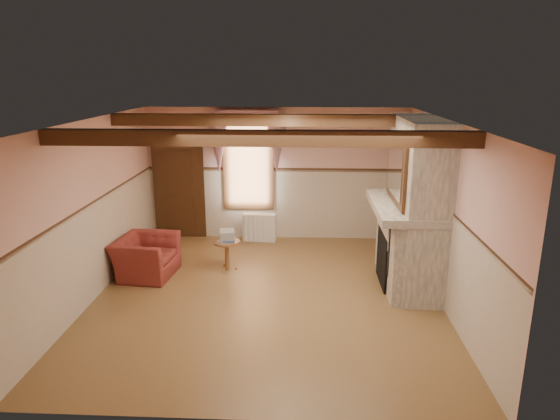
{
  "coord_description": "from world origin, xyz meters",
  "views": [
    {
      "loc": [
        0.57,
        -7.39,
        3.5
      ],
      "look_at": [
        0.18,
        0.8,
        1.22
      ],
      "focal_mm": 32.0,
      "sensor_mm": 36.0,
      "label": 1
    }
  ],
  "objects_px": {
    "armchair": "(146,257)",
    "mantel_clock": "(397,186)",
    "side_table": "(227,255)",
    "oil_lamp": "(402,190)",
    "radiator": "(260,227)",
    "bowl": "(404,198)"
  },
  "relations": [
    {
      "from": "radiator",
      "to": "oil_lamp",
      "type": "xyz_separation_m",
      "value": [
        2.6,
        -1.73,
        1.26
      ]
    },
    {
      "from": "side_table",
      "to": "bowl",
      "type": "height_order",
      "value": "bowl"
    },
    {
      "from": "side_table",
      "to": "oil_lamp",
      "type": "distance_m",
      "value": 3.31
    },
    {
      "from": "side_table",
      "to": "radiator",
      "type": "bearing_deg",
      "value": 74.44
    },
    {
      "from": "radiator",
      "to": "side_table",
      "type": "bearing_deg",
      "value": -101.85
    },
    {
      "from": "mantel_clock",
      "to": "armchair",
      "type": "bearing_deg",
      "value": -171.52
    },
    {
      "from": "mantel_clock",
      "to": "oil_lamp",
      "type": "height_order",
      "value": "oil_lamp"
    },
    {
      "from": "radiator",
      "to": "mantel_clock",
      "type": "bearing_deg",
      "value": -22.8
    },
    {
      "from": "armchair",
      "to": "side_table",
      "type": "height_order",
      "value": "armchair"
    },
    {
      "from": "radiator",
      "to": "bowl",
      "type": "distance_m",
      "value": 3.45
    },
    {
      "from": "bowl",
      "to": "side_table",
      "type": "bearing_deg",
      "value": 173.95
    },
    {
      "from": "side_table",
      "to": "mantel_clock",
      "type": "height_order",
      "value": "mantel_clock"
    },
    {
      "from": "armchair",
      "to": "radiator",
      "type": "relative_size",
      "value": 1.53
    },
    {
      "from": "side_table",
      "to": "bowl",
      "type": "distance_m",
      "value": 3.29
    },
    {
      "from": "mantel_clock",
      "to": "bowl",
      "type": "bearing_deg",
      "value": -90.0
    },
    {
      "from": "radiator",
      "to": "oil_lamp",
      "type": "relative_size",
      "value": 2.5
    },
    {
      "from": "armchair",
      "to": "bowl",
      "type": "height_order",
      "value": "bowl"
    },
    {
      "from": "armchair",
      "to": "oil_lamp",
      "type": "height_order",
      "value": "oil_lamp"
    },
    {
      "from": "armchair",
      "to": "mantel_clock",
      "type": "height_order",
      "value": "mantel_clock"
    },
    {
      "from": "mantel_clock",
      "to": "oil_lamp",
      "type": "distance_m",
      "value": 0.44
    },
    {
      "from": "radiator",
      "to": "mantel_clock",
      "type": "xyz_separation_m",
      "value": [
        2.6,
        -1.3,
        1.22
      ]
    },
    {
      "from": "side_table",
      "to": "oil_lamp",
      "type": "xyz_separation_m",
      "value": [
        3.05,
        -0.1,
        1.29
      ]
    }
  ]
}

